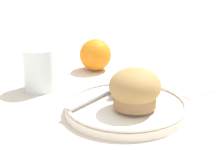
{
  "coord_description": "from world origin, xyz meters",
  "views": [
    {
      "loc": [
        -0.38,
        -0.49,
        0.28
      ],
      "look_at": [
        0.0,
        0.03,
        0.06
      ],
      "focal_mm": 60.0,
      "sensor_mm": 36.0,
      "label": 1
    }
  ],
  "objects_px": {
    "muffin": "(133,90)",
    "orange_fruit": "(95,55)",
    "butter_knife": "(103,92)",
    "juice_glass": "(40,69)"
  },
  "relations": [
    {
      "from": "muffin",
      "to": "orange_fruit",
      "type": "distance_m",
      "value": 0.27
    },
    {
      "from": "orange_fruit",
      "to": "juice_glass",
      "type": "height_order",
      "value": "juice_glass"
    },
    {
      "from": "muffin",
      "to": "butter_knife",
      "type": "bearing_deg",
      "value": 92.71
    },
    {
      "from": "butter_knife",
      "to": "orange_fruit",
      "type": "height_order",
      "value": "orange_fruit"
    },
    {
      "from": "orange_fruit",
      "to": "juice_glass",
      "type": "relative_size",
      "value": 0.86
    },
    {
      "from": "muffin",
      "to": "butter_knife",
      "type": "xyz_separation_m",
      "value": [
        -0.0,
        0.08,
        -0.03
      ]
    },
    {
      "from": "muffin",
      "to": "juice_glass",
      "type": "relative_size",
      "value": 1.02
    },
    {
      "from": "muffin",
      "to": "orange_fruit",
      "type": "relative_size",
      "value": 1.19
    },
    {
      "from": "juice_glass",
      "to": "orange_fruit",
      "type": "bearing_deg",
      "value": 12.89
    },
    {
      "from": "butter_knife",
      "to": "orange_fruit",
      "type": "relative_size",
      "value": 2.56
    }
  ]
}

